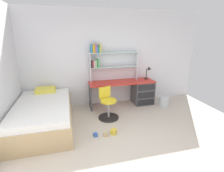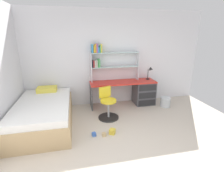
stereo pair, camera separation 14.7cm
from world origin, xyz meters
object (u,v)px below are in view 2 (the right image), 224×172
at_px(bookshelf_hutch, 107,59).
at_px(swivel_chair, 108,106).
at_px(desk, 139,91).
at_px(toy_block_blue_0, 94,134).
at_px(toy_block_yellow_3, 112,131).
at_px(toy_block_natural_1, 104,134).
at_px(waste_bin, 165,102).
at_px(desk_lamp, 151,71).
at_px(bed_platform, 44,114).

bearing_deg(bookshelf_hutch, swivel_chair, -99.99).
distance_m(desk, toy_block_blue_0, 2.14).
height_order(swivel_chair, toy_block_yellow_3, swivel_chair).
xyz_separation_m(toy_block_natural_1, toy_block_yellow_3, (0.19, 0.05, 0.02)).
relative_size(waste_bin, toy_block_blue_0, 3.68).
distance_m(desk, waste_bin, 0.84).
bearing_deg(swivel_chair, toy_block_natural_1, -106.66).
xyz_separation_m(desk, desk_lamp, (0.36, 0.05, 0.58)).
bearing_deg(swivel_chair, toy_block_yellow_3, -93.97).
height_order(bookshelf_hutch, swivel_chair, bookshelf_hutch).
bearing_deg(desk_lamp, toy_block_blue_0, -141.72).
bearing_deg(desk, waste_bin, -28.04).
height_order(bookshelf_hutch, desk_lamp, bookshelf_hutch).
bearing_deg(toy_block_blue_0, desk, 43.32).
distance_m(desk, bed_platform, 2.71).
height_order(toy_block_blue_0, toy_block_natural_1, toy_block_blue_0).
bearing_deg(desk, desk_lamp, 7.95).
distance_m(desk, desk_lamp, 0.69).
height_order(bed_platform, waste_bin, bed_platform).
relative_size(desk, toy_block_yellow_3, 16.62).
bearing_deg(toy_block_yellow_3, bookshelf_hutch, 82.83).
relative_size(desk, desk_lamp, 4.98).
distance_m(swivel_chair, bed_platform, 1.52).
bearing_deg(bookshelf_hutch, toy_block_natural_1, -103.28).
bearing_deg(waste_bin, desk_lamp, 128.46).
height_order(swivel_chair, toy_block_natural_1, swivel_chair).
distance_m(swivel_chair, toy_block_yellow_3, 0.80).
bearing_deg(toy_block_natural_1, bookshelf_hutch, 76.72).
distance_m(bookshelf_hutch, toy_block_yellow_3, 2.09).
height_order(bookshelf_hutch, toy_block_yellow_3, bookshelf_hutch).
relative_size(desk, bed_platform, 0.93).
relative_size(bookshelf_hutch, waste_bin, 4.86).
height_order(toy_block_blue_0, toy_block_yellow_3, toy_block_yellow_3).
xyz_separation_m(desk, toy_block_natural_1, (-1.33, -1.50, -0.37)).
bearing_deg(desk, toy_block_blue_0, -136.68).
height_order(bed_platform, toy_block_natural_1, bed_platform).
xyz_separation_m(bookshelf_hutch, toy_block_natural_1, (-0.39, -1.65, -1.34)).
relative_size(swivel_chair, toy_block_yellow_3, 6.84).
xyz_separation_m(desk_lamp, bed_platform, (-2.97, -0.79, -0.70)).
height_order(bookshelf_hutch, bed_platform, bookshelf_hutch).
bearing_deg(toy_block_natural_1, desk_lamp, 42.44).
relative_size(desk, swivel_chair, 2.43).
xyz_separation_m(bookshelf_hutch, bed_platform, (-1.67, -0.90, -1.08)).
height_order(bed_platform, toy_block_yellow_3, bed_platform).
bearing_deg(swivel_chair, bed_platform, -178.09).
bearing_deg(desk_lamp, toy_block_yellow_3, -135.03).
relative_size(desk, waste_bin, 6.66).
bearing_deg(toy_block_natural_1, bed_platform, 149.50).
relative_size(bookshelf_hutch, toy_block_blue_0, 17.92).
bearing_deg(bed_platform, desk_lamp, 14.93).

